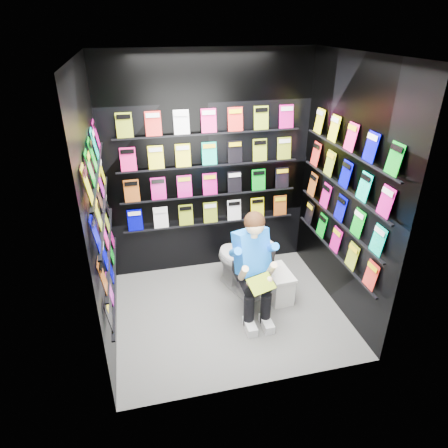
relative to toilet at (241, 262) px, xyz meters
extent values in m
plane|color=#5D5C5A|center=(-0.23, -0.38, -0.37)|extent=(2.40, 2.40, 0.00)
plane|color=white|center=(-0.23, -0.38, 2.23)|extent=(2.40, 2.40, 0.00)
cube|color=black|center=(-0.23, 0.62, 0.93)|extent=(2.40, 0.04, 2.60)
cube|color=black|center=(-0.23, -1.38, 0.93)|extent=(2.40, 0.04, 2.60)
cube|color=black|center=(-1.43, -0.38, 0.93)|extent=(0.04, 2.00, 2.60)
cube|color=black|center=(0.97, -0.38, 0.93)|extent=(0.04, 2.00, 2.60)
imported|color=white|center=(0.00, 0.00, 0.00)|extent=(0.63, 0.84, 0.73)
cube|color=silver|center=(0.38, -0.25, -0.21)|extent=(0.25, 0.43, 0.31)
cube|color=silver|center=(0.38, -0.25, -0.04)|extent=(0.27, 0.45, 0.03)
cube|color=green|center=(0.00, -0.73, 0.21)|extent=(0.30, 0.23, 0.11)
camera|label=1|loc=(-1.08, -3.71, 2.48)|focal=32.00mm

